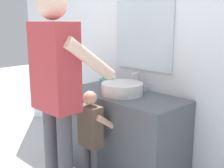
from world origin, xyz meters
TOP-DOWN VIEW (x-y plane):
  - back_wall at (0.00, 0.62)m, footprint 4.40×0.10m
  - vanity_cabinet at (0.00, 0.30)m, footprint 1.20×0.54m
  - sink_basin at (0.00, 0.28)m, footprint 0.39×0.39m
  - faucet at (0.00, 0.51)m, footprint 0.18×0.14m
  - toothbrush_cup at (-0.32, 0.34)m, footprint 0.07×0.07m
  - child_toddler at (0.00, -0.10)m, footprint 0.28×0.28m
  - adult_parent at (-0.09, -0.37)m, footprint 0.53×0.56m

SIDE VIEW (x-z plane):
  - vanity_cabinet at x=0.00m, z-range 0.00..0.81m
  - child_toddler at x=0.00m, z-range 0.09..1.00m
  - toothbrush_cup at x=-0.32m, z-range 0.76..0.96m
  - sink_basin at x=0.00m, z-range 0.81..0.92m
  - faucet at x=0.00m, z-range 0.80..0.98m
  - adult_parent at x=-0.09m, z-range 0.17..1.89m
  - back_wall at x=0.00m, z-range 0.00..2.70m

